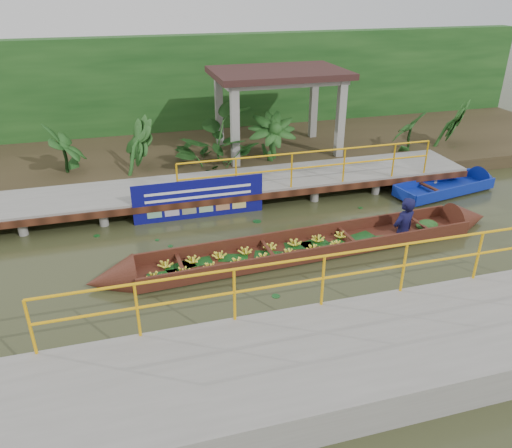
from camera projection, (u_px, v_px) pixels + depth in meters
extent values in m
plane|color=#2E3319|center=(238.00, 259.00, 11.70)|extent=(80.00, 80.00, 0.00)
cube|color=#312818|center=(188.00, 153.00, 18.07)|extent=(30.00, 8.00, 0.45)
cube|color=gray|center=(209.00, 185.00, 14.50)|extent=(16.00, 2.00, 0.15)
cube|color=black|center=(216.00, 201.00, 13.67)|extent=(16.00, 0.12, 0.18)
cylinder|color=#FFB40D|center=(311.00, 152.00, 13.87)|extent=(7.50, 0.05, 0.05)
cylinder|color=#FFB40D|center=(310.00, 167.00, 14.07)|extent=(7.50, 0.05, 0.05)
cylinder|color=#FFB40D|center=(310.00, 169.00, 14.10)|extent=(0.05, 0.05, 1.00)
cylinder|color=gray|center=(64.00, 222.00, 12.96)|extent=(0.24, 0.24, 0.55)
cylinder|color=gray|center=(67.00, 199.00, 14.34)|extent=(0.24, 0.24, 0.55)
cylinder|color=gray|center=(142.00, 213.00, 13.45)|extent=(0.24, 0.24, 0.55)
cylinder|color=gray|center=(138.00, 191.00, 14.83)|extent=(0.24, 0.24, 0.55)
cylinder|color=gray|center=(215.00, 205.00, 13.93)|extent=(0.24, 0.24, 0.55)
cylinder|color=gray|center=(204.00, 185.00, 15.31)|extent=(0.24, 0.24, 0.55)
cylinder|color=gray|center=(282.00, 197.00, 14.42)|extent=(0.24, 0.24, 0.55)
cylinder|color=gray|center=(266.00, 178.00, 15.80)|extent=(0.24, 0.24, 0.55)
cylinder|color=gray|center=(346.00, 190.00, 14.91)|extent=(0.24, 0.24, 0.55)
cylinder|color=gray|center=(325.00, 172.00, 16.29)|extent=(0.24, 0.24, 0.55)
cylinder|color=gray|center=(405.00, 183.00, 15.40)|extent=(0.24, 0.24, 0.55)
cylinder|color=gray|center=(380.00, 166.00, 16.78)|extent=(0.24, 0.24, 0.55)
cylinder|color=gray|center=(215.00, 205.00, 13.93)|extent=(0.24, 0.24, 0.55)
cube|color=gray|center=(358.00, 359.00, 8.20)|extent=(18.00, 2.40, 0.70)
cylinder|color=#FFB40D|center=(335.00, 254.00, 8.59)|extent=(10.00, 0.05, 0.05)
cylinder|color=#FFB40D|center=(334.00, 277.00, 8.79)|extent=(10.00, 0.05, 0.05)
cylinder|color=#FFB40D|center=(333.00, 279.00, 8.81)|extent=(0.05, 0.05, 1.00)
cube|color=gray|center=(235.00, 131.00, 15.68)|extent=(0.25, 0.25, 2.80)
cube|color=gray|center=(340.00, 123.00, 16.56)|extent=(0.25, 0.25, 2.80)
cube|color=gray|center=(219.00, 113.00, 17.75)|extent=(0.25, 0.25, 2.80)
cube|color=gray|center=(313.00, 106.00, 18.63)|extent=(0.25, 0.25, 2.80)
cube|color=gray|center=(278.00, 79.00, 16.58)|extent=(4.00, 2.60, 0.12)
cube|color=#331C19|center=(278.00, 73.00, 16.49)|extent=(4.40, 3.00, 0.20)
cube|color=#143D13|center=(175.00, 90.00, 19.44)|extent=(30.00, 0.80, 4.00)
cube|color=#3C1B10|center=(310.00, 249.00, 12.00)|extent=(8.37, 1.49, 0.06)
cube|color=#3C1B10|center=(301.00, 234.00, 12.37)|extent=(8.32, 0.52, 0.35)
cube|color=#3C1B10|center=(319.00, 254.00, 11.49)|extent=(8.32, 0.52, 0.35)
cone|color=#3C1B10|center=(111.00, 280.00, 10.61)|extent=(1.09, 1.05, 1.00)
cone|color=#3C1B10|center=(468.00, 219.00, 13.31)|extent=(1.09, 1.05, 1.00)
ellipsoid|color=#143D13|center=(427.00, 225.00, 12.92)|extent=(0.61, 0.49, 0.27)
imported|color=#0E0E34|center=(408.00, 198.00, 12.32)|extent=(0.79, 0.63, 1.89)
cube|color=#0D2294|center=(443.00, 190.00, 15.21)|extent=(3.30, 1.55, 0.11)
cube|color=#0D2294|center=(433.00, 181.00, 15.54)|extent=(3.13, 0.67, 0.32)
cube|color=#0D2294|center=(456.00, 192.00, 14.78)|extent=(3.13, 0.67, 0.32)
cube|color=#0D2294|center=(404.00, 195.00, 14.51)|extent=(0.25, 0.95, 0.32)
cone|color=#0D2294|center=(485.00, 178.00, 15.92)|extent=(0.80, 1.00, 0.89)
cube|color=black|center=(431.00, 188.00, 14.92)|extent=(0.29, 0.96, 0.05)
cube|color=navy|center=(199.00, 199.00, 13.49)|extent=(3.55, 0.03, 1.11)
cube|color=white|center=(199.00, 190.00, 13.35)|extent=(2.89, 0.01, 0.07)
cube|color=white|center=(199.00, 197.00, 13.44)|extent=(2.89, 0.01, 0.07)
imported|color=#143D13|center=(64.00, 157.00, 14.79)|extent=(1.12, 1.12, 1.40)
imported|color=#143D13|center=(132.00, 151.00, 15.27)|extent=(1.12, 1.12, 1.40)
imported|color=#143D13|center=(213.00, 145.00, 15.88)|extent=(1.12, 1.12, 1.40)
imported|color=#143D13|center=(272.00, 140.00, 16.37)|extent=(1.12, 1.12, 1.40)
imported|color=#143D13|center=(407.00, 128.00, 17.59)|extent=(1.12, 1.12, 1.40)
imported|color=#143D13|center=(444.00, 125.00, 17.96)|extent=(1.12, 1.12, 1.40)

